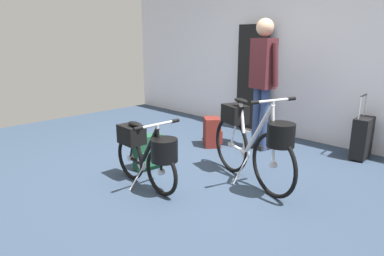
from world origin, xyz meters
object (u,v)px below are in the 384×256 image
(floor_banner_stand, at_px, (252,84))
(rolling_suitcase, at_px, (362,137))
(folding_bike_foreground, at_px, (147,151))
(display_bike_left, at_px, (254,140))
(handbag_on_floor, at_px, (212,132))
(visitor_near_wall, at_px, (263,76))
(backpack_on_floor, at_px, (148,152))

(floor_banner_stand, relative_size, rolling_suitcase, 2.07)
(folding_bike_foreground, bearing_deg, rolling_suitcase, 63.96)
(display_bike_left, distance_m, handbag_on_floor, 1.40)
(floor_banner_stand, distance_m, display_bike_left, 2.26)
(floor_banner_stand, relative_size, folding_bike_foreground, 1.65)
(visitor_near_wall, bearing_deg, rolling_suitcase, 26.61)
(rolling_suitcase, distance_m, handbag_on_floor, 1.96)
(floor_banner_stand, distance_m, folding_bike_foreground, 2.75)
(visitor_near_wall, relative_size, handbag_on_floor, 4.24)
(folding_bike_foreground, xyz_separation_m, rolling_suitcase, (1.22, 2.50, -0.12))
(folding_bike_foreground, xyz_separation_m, visitor_near_wall, (0.06, 1.92, 0.62))
(folding_bike_foreground, xyz_separation_m, display_bike_left, (0.71, 0.85, 0.09))
(folding_bike_foreground, relative_size, display_bike_left, 0.78)
(display_bike_left, xyz_separation_m, backpack_on_floor, (-1.14, -0.51, -0.29))
(floor_banner_stand, bearing_deg, rolling_suitcase, -4.74)
(display_bike_left, relative_size, handbag_on_floor, 3.23)
(handbag_on_floor, bearing_deg, folding_bike_foreground, -72.50)
(display_bike_left, height_order, handbag_on_floor, display_bike_left)
(visitor_near_wall, bearing_deg, display_bike_left, -58.91)
(floor_banner_stand, bearing_deg, backpack_on_floor, -85.30)
(folding_bike_foreground, bearing_deg, handbag_on_floor, 107.50)
(visitor_near_wall, bearing_deg, handbag_on_floor, -144.58)
(display_bike_left, relative_size, visitor_near_wall, 0.76)
(floor_banner_stand, distance_m, backpack_on_floor, 2.39)
(visitor_near_wall, bearing_deg, floor_banner_stand, 133.03)
(backpack_on_floor, xyz_separation_m, handbag_on_floor, (-0.05, 1.19, 0.00))
(backpack_on_floor, distance_m, handbag_on_floor, 1.19)
(floor_banner_stand, height_order, rolling_suitcase, floor_banner_stand)
(rolling_suitcase, bearing_deg, floor_banner_stand, 175.26)
(display_bike_left, relative_size, rolling_suitcase, 1.62)
(backpack_on_floor, bearing_deg, visitor_near_wall, 72.64)
(rolling_suitcase, bearing_deg, handbag_on_floor, -150.40)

